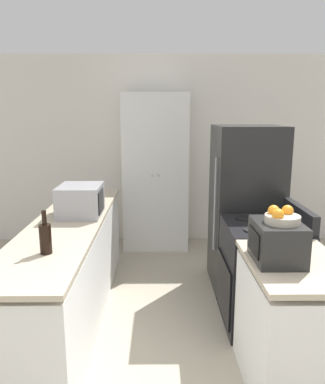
# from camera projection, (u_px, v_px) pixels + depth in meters

# --- Properties ---
(wall_back) EXTENTS (7.00, 0.06, 2.60)m
(wall_back) POSITION_uv_depth(u_px,v_px,m) (161.00, 151.00, 5.28)
(wall_back) COLOR silver
(wall_back) RESTS_ON ground_plane
(counter_left) EXTENTS (0.60, 2.77, 0.90)m
(counter_left) POSITION_uv_depth(u_px,v_px,m) (71.00, 270.00, 3.38)
(counter_left) COLOR silver
(counter_left) RESTS_ON ground_plane
(counter_right) EXTENTS (0.60, 0.86, 0.90)m
(counter_right) POSITION_uv_depth(u_px,v_px,m) (292.00, 328.00, 2.46)
(counter_right) COLOR silver
(counter_right) RESTS_ON ground_plane
(pantry_cabinet) EXTENTS (0.86, 0.53, 2.08)m
(pantry_cabinet) POSITION_uv_depth(u_px,v_px,m) (156.00, 172.00, 5.04)
(pantry_cabinet) COLOR silver
(pantry_cabinet) RESTS_ON ground_plane
(stove) EXTENTS (0.66, 0.71, 1.06)m
(stove) POSITION_uv_depth(u_px,v_px,m) (262.00, 274.00, 3.24)
(stove) COLOR black
(stove) RESTS_ON ground_plane
(refrigerator) EXTENTS (0.69, 0.74, 1.70)m
(refrigerator) POSITION_uv_depth(u_px,v_px,m) (245.00, 208.00, 3.91)
(refrigerator) COLOR black
(refrigerator) RESTS_ON ground_plane
(microwave) EXTENTS (0.38, 0.44, 0.28)m
(microwave) POSITION_uv_depth(u_px,v_px,m) (81.00, 200.00, 3.41)
(microwave) COLOR #939399
(microwave) RESTS_ON counter_left
(wine_bottle) EXTENTS (0.08, 0.08, 0.30)m
(wine_bottle) POSITION_uv_depth(u_px,v_px,m) (45.00, 238.00, 2.49)
(wine_bottle) COLOR black
(wine_bottle) RESTS_ON counter_left
(toaster_oven) EXTENTS (0.30, 0.36, 0.26)m
(toaster_oven) POSITION_uv_depth(u_px,v_px,m) (277.00, 242.00, 2.36)
(toaster_oven) COLOR black
(toaster_oven) RESTS_ON counter_right
(fruit_bowl) EXTENTS (0.22, 0.22, 0.10)m
(fruit_bowl) POSITION_uv_depth(u_px,v_px,m) (282.00, 217.00, 2.31)
(fruit_bowl) COLOR #B2A893
(fruit_bowl) RESTS_ON toaster_oven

